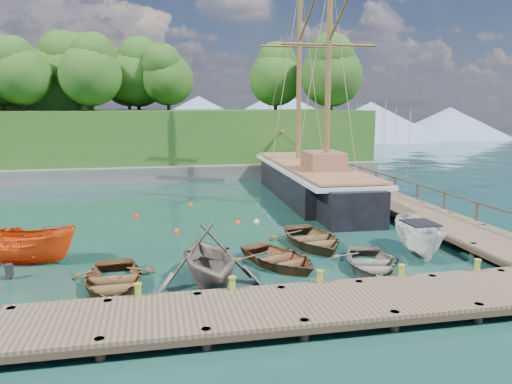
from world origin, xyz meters
TOP-DOWN VIEW (x-y plane):
  - ground at (0.00, 0.00)m, footprint 160.00×160.00m
  - dock_near at (2.00, -6.50)m, footprint 20.00×3.20m
  - dock_east at (11.50, 7.00)m, footprint 3.20×24.00m
  - bollard_0 at (-4.00, -5.10)m, footprint 0.26×0.26m
  - bollard_1 at (-1.00, -5.10)m, footprint 0.26×0.26m
  - bollard_2 at (2.00, -5.10)m, footprint 0.26×0.26m
  - bollard_3 at (5.00, -5.10)m, footprint 0.26×0.26m
  - bollard_4 at (8.00, -5.10)m, footprint 0.26×0.26m
  - rowboat_0 at (-4.98, -2.58)m, footprint 3.29×4.52m
  - rowboat_1 at (-1.54, -2.83)m, footprint 4.25×4.81m
  - rowboat_2 at (1.57, -1.25)m, footprint 4.43×5.04m
  - rowboat_3 at (5.03, -2.50)m, footprint 3.90×4.71m
  - rowboat_4 at (3.82, 1.26)m, footprint 3.71×4.92m
  - motorboat_orange at (-8.80, 1.25)m, footprint 4.88×2.94m
  - cabin_boat_white at (8.07, -0.96)m, footprint 2.63×4.69m
  - schooner at (7.51, 12.99)m, footprint 5.25×25.73m
  - mooring_buoy_0 at (-8.24, 3.50)m, footprint 0.33×0.33m
  - mooring_buoy_1 at (-2.29, 5.15)m, footprint 0.30×0.30m
  - mooring_buoy_2 at (1.14, 6.42)m, footprint 0.32×0.32m
  - mooring_buoy_3 at (2.24, 6.43)m, footprint 0.35×0.35m
  - mooring_buoy_4 at (-4.44, 9.15)m, footprint 0.31×0.31m
  - mooring_buoy_5 at (-1.04, 11.98)m, footprint 0.28×0.28m
  - headland at (-12.88, 31.36)m, footprint 51.00×19.31m
  - distant_ridge at (4.30, 70.00)m, footprint 117.00×40.00m

SIDE VIEW (x-z plane):
  - ground at x=0.00m, z-range 0.00..0.00m
  - bollard_0 at x=-4.00m, z-range -0.23..0.23m
  - bollard_1 at x=-1.00m, z-range -0.23..0.23m
  - bollard_2 at x=2.00m, z-range -0.23..0.23m
  - bollard_3 at x=5.00m, z-range -0.23..0.23m
  - bollard_4 at x=8.00m, z-range -0.23..0.23m
  - rowboat_0 at x=-4.98m, z-range -0.46..0.46m
  - rowboat_1 at x=-1.54m, z-range -1.18..1.18m
  - rowboat_2 at x=1.57m, z-range -0.43..0.43m
  - rowboat_3 at x=5.03m, z-range -0.42..0.42m
  - rowboat_4 at x=3.82m, z-range -0.48..0.48m
  - motorboat_orange at x=-8.80m, z-range -0.88..0.88m
  - cabin_boat_white at x=8.07m, z-range -0.86..0.86m
  - mooring_buoy_0 at x=-8.24m, z-range -0.16..0.16m
  - mooring_buoy_1 at x=-2.29m, z-range -0.15..0.15m
  - mooring_buoy_2 at x=1.14m, z-range -0.16..0.16m
  - mooring_buoy_3 at x=2.24m, z-range -0.17..0.17m
  - mooring_buoy_4 at x=-4.44m, z-range -0.16..0.16m
  - mooring_buoy_5 at x=-1.04m, z-range -0.14..0.14m
  - dock_near at x=2.00m, z-range -0.12..0.98m
  - dock_east at x=11.50m, z-range -0.12..0.98m
  - schooner at x=7.51m, z-range -8.24..10.29m
  - distant_ridge at x=4.30m, z-range -0.65..9.35m
  - headland at x=-12.88m, z-range -0.91..11.99m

